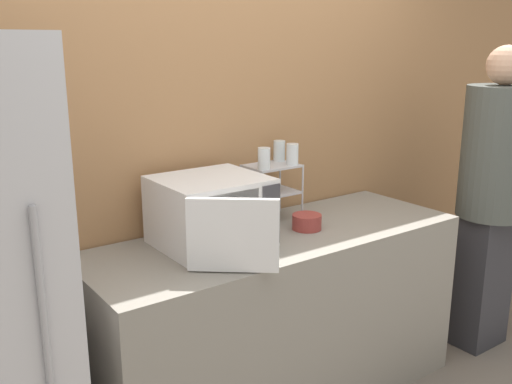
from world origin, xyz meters
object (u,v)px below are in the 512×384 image
glass_front_left (264,159)px  person (494,186)px  glass_front_right (292,154)px  glass_back_right (279,151)px  bowl (307,222)px  dish_rack (272,180)px  microwave (212,212)px

glass_front_left → person: 1.44m
glass_front_right → person: (1.16, -0.45, -0.25)m
glass_back_right → bowl: bearing=-99.8°
glass_front_left → person: size_ratio=0.06×
bowl → person: size_ratio=0.08×
glass_front_left → glass_front_right: 0.19m
dish_rack → glass_front_right: size_ratio=2.72×
glass_front_left → glass_back_right: bearing=32.4°
bowl → glass_front_right: bearing=75.7°
glass_front_left → bowl: (0.14, -0.17, -0.31)m
glass_back_right → glass_front_right: 0.12m
glass_front_left → person: bearing=-18.1°
glass_front_left → person: person is taller
glass_back_right → microwave: bearing=-158.8°
dish_rack → glass_back_right: glass_back_right is taller
microwave → glass_back_right: 0.63m
glass_back_right → person: 1.31m
microwave → glass_front_right: (0.56, 0.10, 0.19)m
glass_front_left → glass_front_right: bearing=1.8°
dish_rack → person: (1.25, -0.50, -0.11)m
microwave → bowl: (0.51, -0.08, -0.12)m
microwave → dish_rack: size_ratio=2.32×
glass_back_right → glass_front_right: size_ratio=1.00×
glass_front_right → bowl: (-0.05, -0.18, -0.31)m
glass_front_right → glass_back_right: bearing=87.4°
glass_front_left → glass_back_right: (0.19, 0.12, 0.00)m
microwave → glass_front_left: (0.37, 0.10, 0.19)m
glass_front_left → glass_back_right: 0.23m
microwave → dish_rack: microwave is taller
microwave → bowl: size_ratio=4.65×
glass_front_right → person: size_ratio=0.06×
dish_rack → bowl: (0.04, -0.23, -0.18)m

